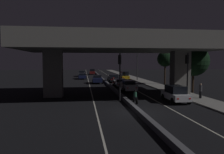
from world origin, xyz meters
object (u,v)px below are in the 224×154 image
(motorcycle_white_filtering_mid, at_px, (122,87))
(car_dark_blue_second_oncoming, at_px, (82,76))
(car_black_fourth, at_px, (113,78))
(motorcycle_black_filtering_near, at_px, (135,97))
(street_lamp, at_px, (136,59))
(motorcycle_red_filtering_far, at_px, (113,82))
(car_white_lead, at_px, (175,94))
(traffic_light_right_of_median, at_px, (187,68))
(car_white_third, at_px, (121,83))
(car_grey_third_oncoming, at_px, (82,74))
(traffic_light_left_of_median, at_px, (120,69))
(car_taxi_yellow_fifth, at_px, (124,75))
(car_dark_red_fourth_oncoming, at_px, (92,72))
(car_dark_blue_lead_oncoming, at_px, (97,79))
(pedestrian_on_sidewalk, at_px, (201,91))
(car_white_second, at_px, (128,86))

(motorcycle_white_filtering_mid, bearing_deg, car_dark_blue_second_oncoming, 13.01)
(car_black_fourth, relative_size, motorcycle_black_filtering_near, 2.34)
(street_lamp, distance_m, motorcycle_black_filtering_near, 26.55)
(car_black_fourth, xyz_separation_m, motorcycle_red_filtering_far, (-0.86, -6.33, -0.19))
(street_lamp, xyz_separation_m, car_white_lead, (-1.91, -25.50, -3.84))
(motorcycle_red_filtering_far, bearing_deg, traffic_light_right_of_median, -160.71)
(motorcycle_black_filtering_near, bearing_deg, car_black_fourth, -3.63)
(motorcycle_red_filtering_far, bearing_deg, street_lamp, -35.89)
(car_white_third, xyz_separation_m, car_grey_third_oncoming, (-6.69, 27.11, 0.10))
(car_white_third, relative_size, motorcycle_red_filtering_far, 2.77)
(traffic_light_left_of_median, bearing_deg, motorcycle_black_filtering_near, -36.62)
(car_black_fourth, xyz_separation_m, motorcycle_white_filtering_mid, (-0.74, -14.14, -0.17))
(car_taxi_yellow_fifth, bearing_deg, car_dark_red_fourth_oncoming, 15.39)
(car_white_lead, relative_size, motorcycle_red_filtering_far, 2.29)
(car_taxi_yellow_fifth, height_order, motorcycle_red_filtering_far, car_taxi_yellow_fifth)
(traffic_light_left_of_median, xyz_separation_m, car_dark_blue_lead_oncoming, (-1.14, 19.67, -2.62))
(traffic_light_left_of_median, height_order, motorcycle_red_filtering_far, traffic_light_left_of_median)
(pedestrian_on_sidewalk, bearing_deg, car_black_fourth, 108.09)
(motorcycle_black_filtering_near, bearing_deg, traffic_light_left_of_median, 51.81)
(car_white_second, distance_m, motorcycle_black_filtering_near, 8.81)
(traffic_light_right_of_median, height_order, car_taxi_yellow_fifth, traffic_light_right_of_median)
(car_white_third, height_order, car_taxi_yellow_fifth, car_taxi_yellow_fifth)
(traffic_light_left_of_median, distance_m, motorcycle_red_filtering_far, 15.17)
(car_grey_third_oncoming, xyz_separation_m, car_dark_red_fourth_oncoming, (3.36, 9.07, 0.13))
(car_dark_red_fourth_oncoming, relative_size, motorcycle_red_filtering_far, 2.49)
(traffic_light_right_of_median, xyz_separation_m, pedestrian_on_sidewalk, (1.68, 0.11, -2.54))
(car_black_fourth, distance_m, car_dark_blue_second_oncoming, 11.71)
(car_black_fourth, bearing_deg, car_dark_blue_lead_oncoming, 112.07)
(car_dark_red_fourth_oncoming, height_order, motorcycle_red_filtering_far, car_dark_red_fourth_oncoming)
(car_black_fourth, height_order, car_dark_blue_second_oncoming, car_black_fourth)
(traffic_light_right_of_median, relative_size, car_white_lead, 1.28)
(motorcycle_black_filtering_near, bearing_deg, motorcycle_white_filtering_mid, -1.99)
(street_lamp, bearing_deg, motorcycle_red_filtering_far, -122.98)
(car_taxi_yellow_fifth, height_order, motorcycle_white_filtering_mid, car_taxi_yellow_fifth)
(car_white_second, bearing_deg, car_white_lead, -162.90)
(car_grey_third_oncoming, bearing_deg, motorcycle_black_filtering_near, 7.08)
(car_white_second, bearing_deg, motorcycle_white_filtering_mid, 119.38)
(car_taxi_yellow_fifth, height_order, motorcycle_black_filtering_near, car_taxi_yellow_fifth)
(street_lamp, height_order, car_black_fourth, street_lamp)
(motorcycle_white_filtering_mid, height_order, pedestrian_on_sidewalk, pedestrian_on_sidewalk)
(motorcycle_black_filtering_near, xyz_separation_m, pedestrian_on_sidewalk, (7.68, 1.17, 0.37))
(motorcycle_white_filtering_mid, bearing_deg, motorcycle_black_filtering_near, 179.40)
(motorcycle_red_filtering_far, bearing_deg, pedestrian_on_sidewalk, -155.19)
(car_white_second, bearing_deg, traffic_light_right_of_median, -150.23)
(car_white_second, distance_m, car_dark_blue_lead_oncoming, 12.53)
(traffic_light_left_of_median, relative_size, car_black_fourth, 1.23)
(street_lamp, height_order, car_dark_red_fourth_oncoming, street_lamp)
(car_white_second, bearing_deg, car_dark_blue_second_oncoming, 13.04)
(street_lamp, height_order, car_dark_blue_second_oncoming, street_lamp)
(street_lamp, bearing_deg, car_white_second, -106.88)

